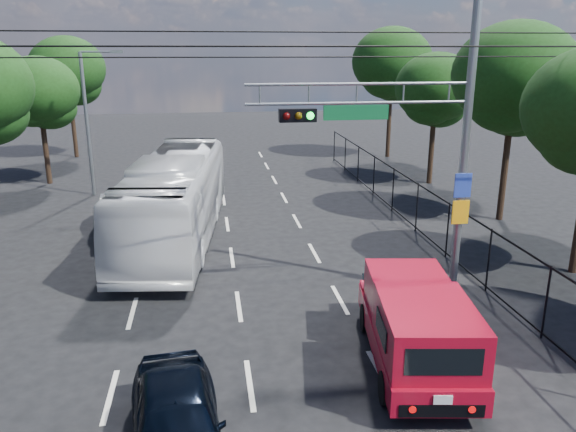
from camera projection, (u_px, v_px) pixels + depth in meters
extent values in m
cube|color=beige|center=(110.00, 396.00, 12.02)|extent=(0.12, 2.00, 0.01)
cube|color=beige|center=(132.00, 313.00, 15.81)|extent=(0.12, 2.00, 0.01)
cube|color=beige|center=(146.00, 262.00, 19.61)|extent=(0.12, 2.00, 0.01)
cube|color=beige|center=(155.00, 227.00, 23.40)|extent=(0.12, 2.00, 0.01)
cube|color=beige|center=(162.00, 202.00, 27.19)|extent=(0.12, 2.00, 0.01)
cube|color=beige|center=(167.00, 183.00, 30.98)|extent=(0.12, 2.00, 0.01)
cube|color=beige|center=(171.00, 169.00, 34.77)|extent=(0.12, 2.00, 0.01)
cube|color=beige|center=(174.00, 157.00, 38.56)|extent=(0.12, 2.00, 0.01)
cube|color=beige|center=(250.00, 384.00, 12.44)|extent=(0.12, 2.00, 0.01)
cube|color=beige|center=(239.00, 306.00, 16.23)|extent=(0.12, 2.00, 0.01)
cube|color=beige|center=(232.00, 257.00, 20.02)|extent=(0.12, 2.00, 0.01)
cube|color=beige|center=(227.00, 224.00, 23.81)|extent=(0.12, 2.00, 0.01)
cube|color=beige|center=(224.00, 200.00, 27.61)|extent=(0.12, 2.00, 0.01)
cube|color=beige|center=(221.00, 182.00, 31.40)|extent=(0.12, 2.00, 0.01)
cube|color=beige|center=(219.00, 167.00, 35.19)|extent=(0.12, 2.00, 0.01)
cube|color=beige|center=(218.00, 156.00, 38.98)|extent=(0.12, 2.00, 0.01)
cube|color=beige|center=(380.00, 374.00, 12.86)|extent=(0.12, 2.00, 0.01)
cube|color=beige|center=(340.00, 299.00, 16.65)|extent=(0.12, 2.00, 0.01)
cube|color=beige|center=(314.00, 253.00, 20.44)|extent=(0.12, 2.00, 0.01)
cube|color=beige|center=(297.00, 221.00, 24.23)|extent=(0.12, 2.00, 0.01)
cube|color=beige|center=(284.00, 198.00, 28.02)|extent=(0.12, 2.00, 0.01)
cube|color=beige|center=(274.00, 180.00, 31.81)|extent=(0.12, 2.00, 0.01)
cube|color=beige|center=(267.00, 166.00, 35.61)|extent=(0.12, 2.00, 0.01)
cube|color=beige|center=(260.00, 155.00, 39.40)|extent=(0.12, 2.00, 0.01)
cylinder|color=slate|center=(466.00, 138.00, 15.77)|extent=(0.24, 0.24, 9.50)
cylinder|color=slate|center=(361.00, 84.00, 14.91)|extent=(6.20, 0.08, 0.08)
cylinder|color=slate|center=(360.00, 103.00, 15.06)|extent=(6.20, 0.08, 0.08)
cube|color=black|center=(298.00, 115.00, 14.91)|extent=(1.00, 0.28, 0.35)
sphere|color=#3F0505|center=(286.00, 116.00, 14.72)|extent=(0.20, 0.20, 0.20)
sphere|color=#4C3805|center=(298.00, 116.00, 14.76)|extent=(0.20, 0.20, 0.20)
sphere|color=#0CE533|center=(310.00, 116.00, 14.81)|extent=(0.20, 0.20, 0.20)
cube|color=#0C552A|center=(356.00, 112.00, 15.11)|extent=(1.80, 0.05, 0.40)
cube|color=#243CA8|center=(463.00, 185.00, 16.02)|extent=(0.50, 0.04, 0.70)
cube|color=#F5A20C|center=(460.00, 212.00, 16.25)|extent=(0.50, 0.04, 0.70)
cylinder|color=slate|center=(449.00, 92.00, 15.33)|extent=(0.05, 0.05, 0.50)
cylinder|color=slate|center=(403.00, 93.00, 15.15)|extent=(0.05, 0.05, 0.50)
cylinder|color=slate|center=(357.00, 94.00, 14.97)|extent=(0.05, 0.05, 0.50)
cylinder|color=slate|center=(309.00, 94.00, 14.79)|extent=(0.05, 0.05, 0.50)
cylinder|color=slate|center=(260.00, 95.00, 14.61)|extent=(0.05, 0.05, 0.50)
cylinder|color=slate|center=(87.00, 126.00, 27.60)|extent=(0.18, 0.18, 7.00)
cylinder|color=slate|center=(97.00, 52.00, 26.71)|extent=(1.60, 0.09, 0.09)
cube|color=slate|center=(117.00, 52.00, 26.83)|extent=(0.60, 0.22, 0.15)
cylinder|color=black|center=(236.00, 46.00, 12.27)|extent=(22.00, 0.04, 0.04)
cylinder|color=black|center=(228.00, 32.00, 15.48)|extent=(22.00, 0.04, 0.04)
cylinder|color=black|center=(227.00, 57.00, 17.10)|extent=(22.00, 0.04, 0.04)
cube|color=black|center=(438.00, 197.00, 20.52)|extent=(0.04, 34.00, 0.06)
cube|color=black|center=(435.00, 243.00, 21.04)|extent=(0.04, 34.00, 0.06)
cylinder|color=black|center=(546.00, 303.00, 14.16)|extent=(0.06, 0.06, 2.00)
cylinder|color=black|center=(489.00, 260.00, 17.00)|extent=(0.06, 0.06, 2.00)
cylinder|color=black|center=(448.00, 230.00, 19.84)|extent=(0.06, 0.06, 2.00)
cylinder|color=black|center=(417.00, 207.00, 22.69)|extent=(0.06, 0.06, 2.00)
cylinder|color=black|center=(393.00, 189.00, 25.53)|extent=(0.06, 0.06, 2.00)
cylinder|color=black|center=(374.00, 175.00, 28.38)|extent=(0.06, 0.06, 2.00)
cylinder|color=black|center=(358.00, 164.00, 31.22)|extent=(0.06, 0.06, 2.00)
cylinder|color=black|center=(345.00, 154.00, 34.06)|extent=(0.06, 0.06, 2.00)
cylinder|color=black|center=(334.00, 146.00, 36.91)|extent=(0.06, 0.06, 2.00)
cylinder|color=black|center=(505.00, 166.00, 23.82)|extent=(0.28, 0.28, 4.76)
ellipsoid|color=black|center=(515.00, 75.00, 22.75)|extent=(5.10, 5.10, 4.33)
ellipsoid|color=black|center=(517.00, 104.00, 23.43)|extent=(3.40, 3.40, 2.72)
ellipsoid|color=black|center=(507.00, 101.00, 22.81)|extent=(3.23, 3.23, 2.58)
cylinder|color=black|center=(432.00, 147.00, 30.51)|extent=(0.28, 0.28, 4.03)
ellipsoid|color=black|center=(436.00, 87.00, 29.60)|extent=(4.32, 4.32, 3.67)
ellipsoid|color=black|center=(439.00, 106.00, 30.23)|extent=(2.88, 2.88, 2.30)
ellipsoid|color=black|center=(430.00, 104.00, 29.61)|extent=(2.74, 2.74, 2.19)
cylinder|color=black|center=(389.00, 121.00, 37.99)|extent=(0.28, 0.28, 4.93)
ellipsoid|color=black|center=(392.00, 61.00, 36.88)|extent=(5.28, 5.28, 4.49)
ellipsoid|color=black|center=(396.00, 80.00, 37.57)|extent=(3.52, 3.52, 2.82)
ellipsoid|color=black|center=(387.00, 78.00, 36.95)|extent=(3.34, 3.34, 2.68)
cylinder|color=black|center=(46.00, 148.00, 30.48)|extent=(0.28, 0.28, 3.92)
ellipsoid|color=black|center=(38.00, 90.00, 29.60)|extent=(4.20, 4.20, 3.57)
ellipsoid|color=black|center=(50.00, 108.00, 30.22)|extent=(2.80, 2.80, 2.24)
ellipsoid|color=black|center=(32.00, 107.00, 29.60)|extent=(2.66, 2.66, 2.13)
cylinder|color=black|center=(73.00, 123.00, 37.94)|extent=(0.28, 0.28, 4.59)
ellipsoid|color=black|center=(67.00, 68.00, 36.91)|extent=(4.92, 4.92, 4.18)
ellipsoid|color=black|center=(76.00, 86.00, 37.57)|extent=(3.28, 3.28, 2.62)
ellipsoid|color=black|center=(63.00, 84.00, 36.95)|extent=(3.12, 3.12, 2.49)
cylinder|color=black|center=(366.00, 318.00, 14.75)|extent=(0.37, 0.75, 0.72)
cylinder|color=black|center=(433.00, 318.00, 14.74)|extent=(0.37, 0.75, 0.72)
cylinder|color=black|center=(387.00, 388.00, 11.69)|extent=(0.37, 0.75, 0.72)
cylinder|color=black|center=(471.00, 388.00, 11.68)|extent=(0.37, 0.75, 0.72)
cube|color=maroon|center=(413.00, 338.00, 13.13)|extent=(2.69, 5.38, 0.58)
cube|color=maroon|center=(395.00, 294.00, 15.33)|extent=(1.97, 0.84, 0.57)
cube|color=black|center=(394.00, 281.00, 15.52)|extent=(1.79, 0.67, 0.32)
cube|color=maroon|center=(405.00, 288.00, 14.05)|extent=(2.07, 1.85, 0.98)
cube|color=black|center=(412.00, 299.00, 13.30)|extent=(1.59, 0.28, 0.57)
cube|color=maroon|center=(427.00, 330.00, 11.81)|extent=(2.28, 2.88, 1.08)
cube|color=black|center=(473.00, 329.00, 11.80)|extent=(0.22, 1.23, 0.46)
cube|color=black|center=(381.00, 329.00, 11.81)|extent=(0.22, 1.23, 0.46)
cube|color=black|center=(444.00, 362.00, 10.56)|extent=(1.49, 0.27, 0.57)
cube|color=black|center=(441.00, 410.00, 10.72)|extent=(1.64, 0.32, 0.27)
cube|color=silver|center=(443.00, 400.00, 10.61)|extent=(0.36, 0.08, 0.19)
imported|color=black|center=(177.00, 423.00, 10.06)|extent=(2.08, 4.28, 1.41)
imported|color=silver|center=(175.00, 198.00, 21.58)|extent=(4.09, 12.02, 3.28)
imported|color=silver|center=(121.00, 215.00, 22.61)|extent=(2.08, 4.57, 1.45)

